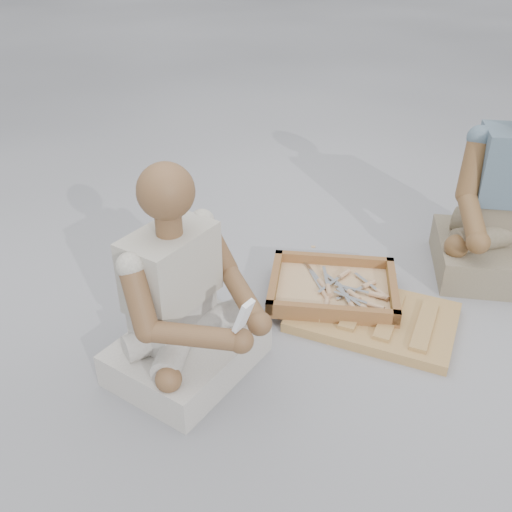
% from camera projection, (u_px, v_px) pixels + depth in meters
% --- Properties ---
extents(ground, '(60.00, 60.00, 0.00)m').
position_uv_depth(ground, '(270.00, 335.00, 2.26)').
color(ground, '#A2A1A7').
rests_on(ground, ground).
extents(carved_panel, '(0.67, 0.47, 0.04)m').
position_uv_depth(carved_panel, '(373.00, 317.00, 2.32)').
color(carved_panel, olive).
rests_on(carved_panel, ground).
extents(tool_tray, '(0.64, 0.58, 0.07)m').
position_uv_depth(tool_tray, '(333.00, 288.00, 2.42)').
color(tool_tray, brown).
rests_on(tool_tray, carved_panel).
extents(chisel_0, '(0.16, 0.18, 0.02)m').
position_uv_depth(chisel_0, '(323.00, 291.00, 2.39)').
color(chisel_0, silver).
rests_on(chisel_0, tool_tray).
extents(chisel_1, '(0.22, 0.04, 0.02)m').
position_uv_depth(chisel_1, '(371.00, 305.00, 2.29)').
color(chisel_1, silver).
rests_on(chisel_1, tool_tray).
extents(chisel_2, '(0.08, 0.22, 0.02)m').
position_uv_depth(chisel_2, '(327.00, 300.00, 2.34)').
color(chisel_2, silver).
rests_on(chisel_2, tool_tray).
extents(chisel_3, '(0.20, 0.12, 0.02)m').
position_uv_depth(chisel_3, '(364.00, 308.00, 2.26)').
color(chisel_3, silver).
rests_on(chisel_3, tool_tray).
extents(chisel_4, '(0.17, 0.17, 0.02)m').
position_uv_depth(chisel_4, '(320.00, 282.00, 2.45)').
color(chisel_4, silver).
rests_on(chisel_4, tool_tray).
extents(chisel_5, '(0.12, 0.20, 0.02)m').
position_uv_depth(chisel_5, '(328.00, 287.00, 2.39)').
color(chisel_5, silver).
rests_on(chisel_5, tool_tray).
extents(chisel_6, '(0.19, 0.14, 0.02)m').
position_uv_depth(chisel_6, '(379.00, 292.00, 2.37)').
color(chisel_6, silver).
rests_on(chisel_6, tool_tray).
extents(chisel_7, '(0.20, 0.13, 0.02)m').
position_uv_depth(chisel_7, '(350.00, 292.00, 2.37)').
color(chisel_7, silver).
rests_on(chisel_7, tool_tray).
extents(chisel_8, '(0.22, 0.02, 0.02)m').
position_uv_depth(chisel_8, '(372.00, 294.00, 2.36)').
color(chisel_8, silver).
rests_on(chisel_8, tool_tray).
extents(chisel_9, '(0.12, 0.20, 0.02)m').
position_uv_depth(chisel_9, '(365.00, 286.00, 2.42)').
color(chisel_9, silver).
rests_on(chisel_9, tool_tray).
extents(chisel_10, '(0.07, 0.22, 0.02)m').
position_uv_depth(chisel_10, '(341.00, 276.00, 2.47)').
color(chisel_10, silver).
rests_on(chisel_10, tool_tray).
extents(chisel_11, '(0.15, 0.18, 0.02)m').
position_uv_depth(chisel_11, '(352.00, 306.00, 2.28)').
color(chisel_11, silver).
rests_on(chisel_11, tool_tray).
extents(wood_chip_0, '(0.02, 0.02, 0.00)m').
position_uv_depth(wood_chip_0, '(387.00, 316.00, 2.36)').
color(wood_chip_0, tan).
rests_on(wood_chip_0, ground).
extents(wood_chip_1, '(0.02, 0.02, 0.00)m').
position_uv_depth(wood_chip_1, '(393.00, 285.00, 2.55)').
color(wood_chip_1, tan).
rests_on(wood_chip_1, ground).
extents(wood_chip_2, '(0.02, 0.02, 0.00)m').
position_uv_depth(wood_chip_2, '(347.00, 270.00, 2.66)').
color(wood_chip_2, tan).
rests_on(wood_chip_2, ground).
extents(wood_chip_3, '(0.02, 0.02, 0.00)m').
position_uv_depth(wood_chip_3, '(401.00, 325.00, 2.31)').
color(wood_chip_3, tan).
rests_on(wood_chip_3, ground).
extents(wood_chip_4, '(0.02, 0.02, 0.00)m').
position_uv_depth(wood_chip_4, '(329.00, 324.00, 2.31)').
color(wood_chip_4, tan).
rests_on(wood_chip_4, ground).
extents(wood_chip_5, '(0.02, 0.02, 0.00)m').
position_uv_depth(wood_chip_5, '(382.00, 310.00, 2.39)').
color(wood_chip_5, tan).
rests_on(wood_chip_5, ground).
extents(wood_chip_6, '(0.02, 0.02, 0.00)m').
position_uv_depth(wood_chip_6, '(394.00, 274.00, 2.63)').
color(wood_chip_6, tan).
rests_on(wood_chip_6, ground).
extents(wood_chip_7, '(0.02, 0.02, 0.00)m').
position_uv_depth(wood_chip_7, '(275.00, 300.00, 2.45)').
color(wood_chip_7, tan).
rests_on(wood_chip_7, ground).
extents(wood_chip_8, '(0.02, 0.02, 0.00)m').
position_uv_depth(wood_chip_8, '(313.00, 247.00, 2.84)').
color(wood_chip_8, tan).
rests_on(wood_chip_8, ground).
extents(wood_chip_9, '(0.02, 0.02, 0.00)m').
position_uv_depth(wood_chip_9, '(329.00, 269.00, 2.67)').
color(wood_chip_9, tan).
rests_on(wood_chip_9, ground).
extents(wood_chip_10, '(0.02, 0.02, 0.00)m').
position_uv_depth(wood_chip_10, '(382.00, 339.00, 2.23)').
color(wood_chip_10, tan).
rests_on(wood_chip_10, ground).
extents(wood_chip_11, '(0.02, 0.02, 0.00)m').
position_uv_depth(wood_chip_11, '(257.00, 311.00, 2.39)').
color(wood_chip_11, tan).
rests_on(wood_chip_11, ground).
extents(wood_chip_12, '(0.02, 0.02, 0.00)m').
position_uv_depth(wood_chip_12, '(328.00, 312.00, 2.38)').
color(wood_chip_12, tan).
rests_on(wood_chip_12, ground).
extents(wood_chip_13, '(0.02, 0.02, 0.00)m').
position_uv_depth(wood_chip_13, '(329.00, 343.00, 2.21)').
color(wood_chip_13, tan).
rests_on(wood_chip_13, ground).
extents(wood_chip_14, '(0.02, 0.02, 0.00)m').
position_uv_depth(wood_chip_14, '(291.00, 281.00, 2.58)').
color(wood_chip_14, tan).
rests_on(wood_chip_14, ground).
extents(craftsman, '(0.56, 0.55, 0.79)m').
position_uv_depth(craftsman, '(183.00, 307.00, 1.96)').
color(craftsman, '#BAB6AD').
rests_on(craftsman, ground).
extents(mobile_phone, '(0.06, 0.06, 0.12)m').
position_uv_depth(mobile_phone, '(243.00, 316.00, 1.72)').
color(mobile_phone, white).
rests_on(mobile_phone, craftsman).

